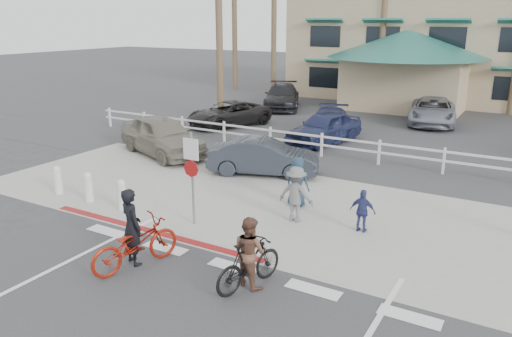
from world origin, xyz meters
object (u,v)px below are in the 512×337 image
Objects in this scene: car_white_sedan at (263,157)px; bike_black at (249,264)px; sign_post at (192,174)px; car_red_compact at (162,136)px; bike_red at (135,244)px.

bike_black is at bearing -172.06° from car_white_sedan.
car_red_compact is at bearing 136.51° from sign_post.
bike_red is 2.75m from bike_black.
car_white_sedan is (-0.61, 5.02, -0.79)m from sign_post.
car_red_compact is (-5.00, 0.30, 0.16)m from car_white_sedan.
bike_black is 0.38× the size of car_red_compact.
bike_red reaches higher than bike_black.
sign_post is at bearing 167.77° from car_white_sedan.
sign_post is 0.61× the size of car_red_compact.
sign_post is at bearing -65.06° from bike_red.
sign_post is 5.12m from car_white_sedan.
bike_red is at bearing -121.96° from car_red_compact.
car_white_sedan is at bearing 96.90° from sign_post.
car_red_compact reaches higher than bike_black.
bike_red is at bearing 168.05° from car_white_sedan.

